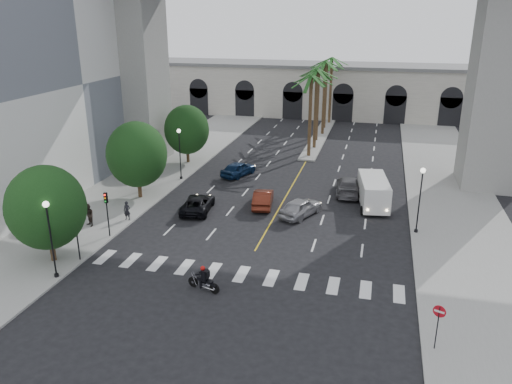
% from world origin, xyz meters
% --- Properties ---
extents(ground, '(140.00, 140.00, 0.00)m').
position_xyz_m(ground, '(0.00, 0.00, 0.00)').
color(ground, black).
rests_on(ground, ground).
extents(sidewalk_left, '(8.00, 100.00, 0.15)m').
position_xyz_m(sidewalk_left, '(-15.00, 15.00, 0.07)').
color(sidewalk_left, gray).
rests_on(sidewalk_left, ground).
extents(sidewalk_right, '(8.00, 100.00, 0.15)m').
position_xyz_m(sidewalk_right, '(15.00, 15.00, 0.07)').
color(sidewalk_right, gray).
rests_on(sidewalk_right, ground).
extents(median, '(2.00, 24.00, 0.20)m').
position_xyz_m(median, '(0.00, 38.00, 0.10)').
color(median, gray).
rests_on(median, ground).
extents(building_left, '(16.50, 32.50, 20.60)m').
position_xyz_m(building_left, '(-27.00, 12.00, 10.31)').
color(building_left, silver).
rests_on(building_left, ground).
extents(pier_building, '(71.00, 10.50, 8.50)m').
position_xyz_m(pier_building, '(0.00, 55.00, 4.27)').
color(pier_building, beige).
rests_on(pier_building, ground).
extents(palm_a, '(3.20, 3.20, 10.30)m').
position_xyz_m(palm_a, '(0.00, 28.00, 9.10)').
color(palm_a, '#47331E').
rests_on(palm_a, ground).
extents(palm_b, '(3.20, 3.20, 10.60)m').
position_xyz_m(palm_b, '(0.10, 32.00, 9.37)').
color(palm_b, '#47331E').
rests_on(palm_b, ground).
extents(palm_c, '(3.20, 3.20, 10.10)m').
position_xyz_m(palm_c, '(-0.20, 36.00, 8.91)').
color(palm_c, '#47331E').
rests_on(palm_c, ground).
extents(palm_d, '(3.20, 3.20, 10.90)m').
position_xyz_m(palm_d, '(0.15, 40.00, 9.65)').
color(palm_d, '#47331E').
rests_on(palm_d, ground).
extents(palm_e, '(3.20, 3.20, 10.40)m').
position_xyz_m(palm_e, '(-0.10, 44.00, 9.19)').
color(palm_e, '#47331E').
rests_on(palm_e, ground).
extents(palm_f, '(3.20, 3.20, 10.70)m').
position_xyz_m(palm_f, '(0.20, 48.00, 9.46)').
color(palm_f, '#47331E').
rests_on(palm_f, ground).
extents(street_tree_near, '(5.20, 5.20, 6.89)m').
position_xyz_m(street_tree_near, '(-13.00, -3.00, 4.02)').
color(street_tree_near, '#382616').
rests_on(street_tree_near, ground).
extents(street_tree_mid, '(5.44, 5.44, 7.21)m').
position_xyz_m(street_tree_mid, '(-13.00, 10.00, 4.21)').
color(street_tree_mid, '#382616').
rests_on(street_tree_mid, ground).
extents(street_tree_far, '(5.04, 5.04, 6.68)m').
position_xyz_m(street_tree_far, '(-13.00, 22.00, 3.90)').
color(street_tree_far, '#382616').
rests_on(street_tree_far, ground).
extents(lamp_post_left_near, '(0.40, 0.40, 5.35)m').
position_xyz_m(lamp_post_left_near, '(-11.40, -5.00, 3.22)').
color(lamp_post_left_near, black).
rests_on(lamp_post_left_near, ground).
extents(lamp_post_left_far, '(0.40, 0.40, 5.35)m').
position_xyz_m(lamp_post_left_far, '(-11.40, 16.00, 3.22)').
color(lamp_post_left_far, black).
rests_on(lamp_post_left_far, ground).
extents(lamp_post_right, '(0.40, 0.40, 5.35)m').
position_xyz_m(lamp_post_right, '(11.40, 8.00, 3.22)').
color(lamp_post_right, black).
rests_on(lamp_post_right, ground).
extents(traffic_signal_near, '(0.25, 0.18, 3.65)m').
position_xyz_m(traffic_signal_near, '(-11.30, -2.50, 2.51)').
color(traffic_signal_near, black).
rests_on(traffic_signal_near, ground).
extents(traffic_signal_far, '(0.25, 0.18, 3.65)m').
position_xyz_m(traffic_signal_far, '(-11.30, 1.50, 2.51)').
color(traffic_signal_far, black).
rests_on(traffic_signal_far, ground).
extents(motorcycle_rider, '(2.24, 0.84, 1.66)m').
position_xyz_m(motorcycle_rider, '(-1.65, -4.02, 0.75)').
color(motorcycle_rider, black).
rests_on(motorcycle_rider, ground).
extents(car_a, '(3.55, 4.93, 1.56)m').
position_xyz_m(car_a, '(2.09, 9.42, 0.78)').
color(car_a, '#9C9BA0').
rests_on(car_a, ground).
extents(car_b, '(2.24, 4.72, 1.50)m').
position_xyz_m(car_b, '(-1.50, 10.82, 0.75)').
color(car_b, '#551D11').
rests_on(car_b, ground).
extents(car_c, '(2.84, 5.16, 1.37)m').
position_xyz_m(car_c, '(-6.71, 8.33, 0.68)').
color(car_c, black).
rests_on(car_c, ground).
extents(car_d, '(2.60, 5.73, 1.63)m').
position_xyz_m(car_d, '(5.59, 16.01, 0.81)').
color(car_d, '#5B5A5E').
rests_on(car_d, ground).
extents(car_e, '(3.23, 4.86, 1.54)m').
position_xyz_m(car_e, '(-6.10, 18.84, 0.77)').
color(car_e, '#0F2649').
rests_on(car_e, ground).
extents(cargo_van, '(3.12, 6.26, 2.56)m').
position_xyz_m(cargo_van, '(7.93, 13.16, 1.42)').
color(cargo_van, silver).
rests_on(cargo_van, ground).
extents(pedestrian_a, '(0.59, 0.39, 1.59)m').
position_xyz_m(pedestrian_a, '(-11.50, 4.73, 0.94)').
color(pedestrian_a, black).
rests_on(pedestrian_a, sidewalk_left).
extents(pedestrian_b, '(1.13, 1.07, 1.85)m').
position_xyz_m(pedestrian_b, '(-13.81, 2.80, 1.07)').
color(pedestrian_b, black).
rests_on(pedestrian_b, sidewalk_left).
extents(do_not_enter_sign, '(0.61, 0.27, 2.64)m').
position_xyz_m(do_not_enter_sign, '(11.62, -6.73, 1.92)').
color(do_not_enter_sign, black).
rests_on(do_not_enter_sign, ground).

